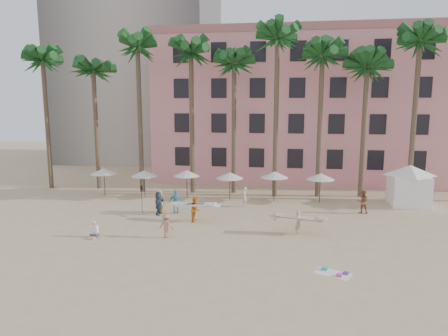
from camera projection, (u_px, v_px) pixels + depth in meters
name	position (u px, v px, depth m)	size (l,w,h in m)	color
ground	(220.00, 250.00, 24.00)	(120.00, 120.00, 0.00)	#D1B789
pink_hotel	(312.00, 109.00, 47.10)	(35.00, 14.00, 16.00)	pink
palm_row	(250.00, 56.00, 36.46)	(44.40, 5.40, 16.30)	brown
umbrella_row	(208.00, 174.00, 36.24)	(22.50, 2.70, 2.73)	#332B23
cabana	(409.00, 182.00, 34.06)	(4.61, 4.61, 3.50)	white
beach_towel	(334.00, 273.00, 20.66)	(2.05, 1.65, 0.14)	white
carrier_yellow	(298.00, 220.00, 26.73)	(3.14, 0.81, 1.64)	tan
carrier_white	(195.00, 208.00, 29.66)	(3.09, 0.93, 1.82)	orange
beachgoers	(209.00, 205.00, 30.94)	(17.05, 9.20, 1.90)	#57ABCC
paddle	(142.00, 196.00, 31.75)	(0.18, 0.04, 2.23)	black
seated_man	(94.00, 232.00, 26.17)	(0.46, 0.80, 1.04)	#3F3F4C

